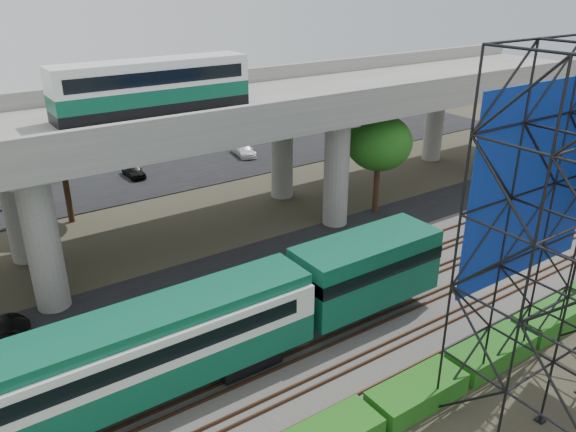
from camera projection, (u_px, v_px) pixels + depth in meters
ground at (335, 359)px, 27.06m from camera, size 140.00×140.00×0.00m
ballast_bed at (311, 337)px, 28.53m from camera, size 90.00×12.00×0.20m
service_road at (230, 271)px, 34.99m from camera, size 90.00×5.00×0.08m
parking_lot at (108, 171)px, 52.78m from camera, size 90.00×18.00×0.08m
harbor_water at (51, 124)px, 69.44m from camera, size 140.00×40.00×0.03m
rail_tracks at (311, 334)px, 28.46m from camera, size 90.00×9.52×0.16m
commuter_train at (149, 349)px, 23.09m from camera, size 29.30×3.06×4.30m
overpass at (181, 125)px, 35.85m from camera, size 80.00×12.00×12.40m
hedge_strip at (417, 392)px, 24.11m from camera, size 34.60×1.80×1.20m
trees at (115, 177)px, 34.66m from camera, size 40.94×16.94×7.69m
parked_cars at (104, 167)px, 51.91m from camera, size 37.25×9.60×1.30m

